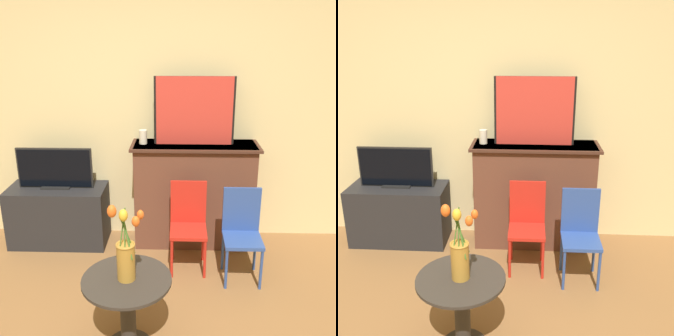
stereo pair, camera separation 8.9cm
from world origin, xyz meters
TOP-DOWN VIEW (x-y plane):
  - wall_back at (0.00, 2.13)m, footprint 8.00×0.06m
  - fireplace_mantel at (0.37, 1.91)m, footprint 1.19×0.42m
  - painting at (0.35, 1.92)m, footprint 0.73×0.03m
  - mantel_candle at (-0.12, 1.91)m, footprint 0.07×0.07m
  - tv_stand at (-0.96, 1.86)m, footprint 0.94×0.43m
  - tv_monitor at (-0.96, 1.87)m, footprint 0.72×0.12m
  - chair_red at (0.31, 1.48)m, footprint 0.31×0.31m
  - chair_blue at (0.75, 1.34)m, footprint 0.31×0.31m
  - side_table at (-0.10, 0.46)m, footprint 0.57×0.57m
  - vase_tulips at (-0.09, 0.46)m, footprint 0.20×0.18m

SIDE VIEW (x-z plane):
  - tv_stand at x=-0.96m, z-range 0.00..0.58m
  - side_table at x=-0.10m, z-range 0.08..0.63m
  - chair_red at x=0.31m, z-range 0.05..0.83m
  - chair_blue at x=0.75m, z-range 0.05..0.83m
  - fireplace_mantel at x=0.37m, z-range 0.01..1.03m
  - vase_tulips at x=-0.09m, z-range 0.48..0.99m
  - tv_monitor at x=-0.96m, z-range 0.57..0.97m
  - mantel_candle at x=-0.12m, z-range 1.01..1.14m
  - painting at x=0.35m, z-range 1.01..1.63m
  - wall_back at x=0.00m, z-range 0.00..2.70m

